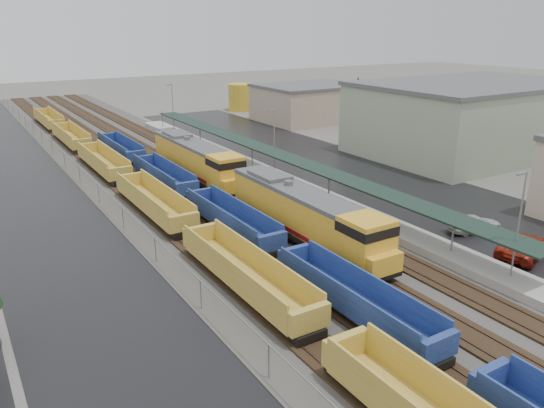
{
  "coord_description": "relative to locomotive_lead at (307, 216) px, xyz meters",
  "views": [
    {
      "loc": [
        -20.97,
        1.11,
        16.72
      ],
      "look_at": [
        1.77,
        37.96,
        2.0
      ],
      "focal_mm": 35.0,
      "sensor_mm": 36.0,
      "label": 1
    }
  ],
  "objects": [
    {
      "name": "east_commuter_lot",
      "position": [
        17.0,
        16.92,
        -2.37
      ],
      "size": [
        16.0,
        100.0,
        0.02
      ],
      "primitive_type": "cube",
      "color": "black",
      "rests_on": "ground"
    },
    {
      "name": "storage_tank",
      "position": [
        29.03,
        64.22,
        0.26
      ],
      "size": [
        5.29,
        5.29,
        5.29
      ],
      "primitive_type": "cylinder",
      "color": "gold",
      "rests_on": "ground"
    },
    {
      "name": "parked_car_east_b",
      "position": [
        12.63,
        -10.64,
        -1.57
      ],
      "size": [
        4.17,
        6.36,
        1.63
      ],
      "primitive_type": "imported",
      "rotation": [
        0.0,
        0.0,
        1.84
      ],
      "color": "maroon",
      "rests_on": "ground"
    },
    {
      "name": "ballast_strip",
      "position": [
        -2.0,
        26.92,
        -2.34
      ],
      "size": [
        20.0,
        160.0,
        0.08
      ],
      "primitive_type": "cube",
      "color": "#302D2B",
      "rests_on": "ground"
    },
    {
      "name": "industrial_buildings",
      "position": [
        35.76,
        12.77,
        1.87
      ],
      "size": [
        32.52,
        75.3,
        9.5
      ],
      "color": "#BDB291",
      "rests_on": "ground"
    },
    {
      "name": "parked_car_east_c",
      "position": [
        13.62,
        -5.33,
        -1.68
      ],
      "size": [
        3.16,
        5.17,
        1.4
      ],
      "primitive_type": "imported",
      "rotation": [
        0.0,
        0.0,
        1.3
      ],
      "color": "silver",
      "rests_on": "ground"
    },
    {
      "name": "well_string_yellow",
      "position": [
        -8.0,
        12.99,
        -1.21
      ],
      "size": [
        2.64,
        119.57,
        2.34
      ],
      "color": "#B39231",
      "rests_on": "ground"
    },
    {
      "name": "locomotive_lead",
      "position": [
        0.0,
        0.0,
        0.0
      ],
      "size": [
        2.99,
        19.71,
        4.46
      ],
      "color": "black",
      "rests_on": "ground"
    },
    {
      "name": "west_parking_lot",
      "position": [
        -17.0,
        26.92,
        -2.37
      ],
      "size": [
        10.0,
        160.0,
        0.02
      ],
      "primitive_type": "cube",
      "color": "black",
      "rests_on": "ground"
    },
    {
      "name": "trackbed",
      "position": [
        -2.0,
        26.92,
        -2.22
      ],
      "size": [
        14.6,
        160.0,
        0.22
      ],
      "color": "black",
      "rests_on": "ground"
    },
    {
      "name": "chainlink_fence",
      "position": [
        -11.5,
        25.36,
        -0.77
      ],
      "size": [
        0.08,
        160.04,
        2.02
      ],
      "color": "gray",
      "rests_on": "ground"
    },
    {
      "name": "tree_east",
      "position": [
        26.0,
        24.92,
        4.09
      ],
      "size": [
        4.4,
        4.4,
        10.0
      ],
      "color": "#332316",
      "rests_on": "ground"
    },
    {
      "name": "locomotive_trail",
      "position": [
        0.0,
        21.0,
        0.0
      ],
      "size": [
        2.99,
        19.71,
        4.46
      ],
      "color": "black",
      "rests_on": "ground"
    },
    {
      "name": "station_platform",
      "position": [
        7.5,
        16.93,
        -1.65
      ],
      "size": [
        3.0,
        80.0,
        8.0
      ],
      "color": "#9E9B93",
      "rests_on": "ground"
    },
    {
      "name": "distant_hills",
      "position": [
        42.79,
        177.61,
        -2.38
      ],
      "size": [
        301.0,
        140.0,
        25.2
      ],
      "color": "#54624C",
      "rests_on": "ground"
    },
    {
      "name": "well_string_blue",
      "position": [
        -4.0,
        -2.69,
        -1.27
      ],
      "size": [
        2.47,
        92.85,
        2.19
      ],
      "color": "navy",
      "rests_on": "ground"
    }
  ]
}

